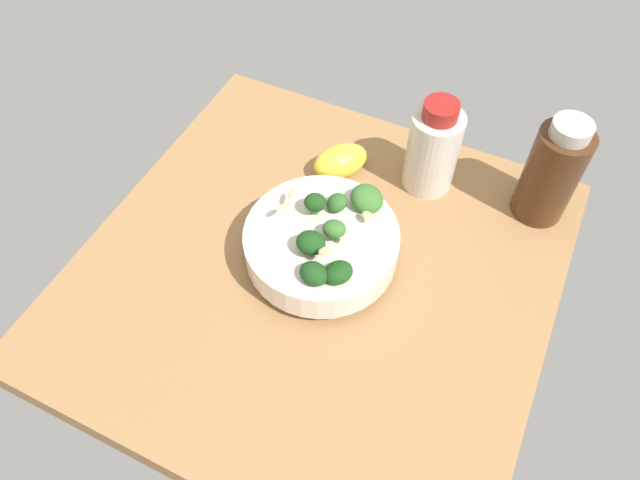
# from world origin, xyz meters

# --- Properties ---
(ground_plane) EXTENTS (0.59, 0.59, 0.05)m
(ground_plane) POSITION_xyz_m (0.00, 0.00, -0.02)
(ground_plane) COLOR #996D42
(bowl_of_broccoli) EXTENTS (0.19, 0.20, 0.09)m
(bowl_of_broccoli) POSITION_xyz_m (-0.00, 0.01, 0.04)
(bowl_of_broccoli) COLOR silver
(bowl_of_broccoli) RESTS_ON ground_plane
(lemon_wedge) EXTENTS (0.09, 0.09, 0.05)m
(lemon_wedge) POSITION_xyz_m (-0.04, 0.16, 0.02)
(lemon_wedge) COLOR yellow
(lemon_wedge) RESTS_ON ground_plane
(bottle_tall) EXTENTS (0.07, 0.07, 0.16)m
(bottle_tall) POSITION_xyz_m (0.23, 0.22, 0.07)
(bottle_tall) COLOR #472814
(bottle_tall) RESTS_ON ground_plane
(bottle_short) EXTENTS (0.07, 0.07, 0.14)m
(bottle_short) POSITION_xyz_m (0.08, 0.20, 0.07)
(bottle_short) COLOR beige
(bottle_short) RESTS_ON ground_plane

